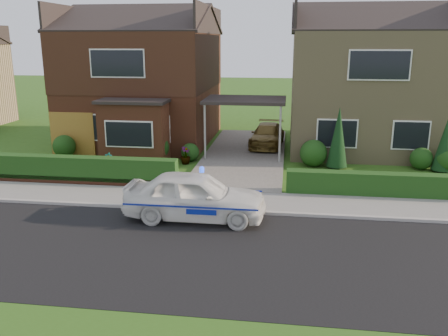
# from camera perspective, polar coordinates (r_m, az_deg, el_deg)

# --- Properties ---
(ground) EXTENTS (120.00, 120.00, 0.00)m
(ground) POSITION_cam_1_polar(r_m,az_deg,el_deg) (12.71, -2.21, -10.19)
(ground) COLOR #2B5316
(ground) RESTS_ON ground
(road) EXTENTS (60.00, 6.00, 0.02)m
(road) POSITION_cam_1_polar(r_m,az_deg,el_deg) (12.71, -2.21, -10.19)
(road) COLOR black
(road) RESTS_ON ground
(kerb) EXTENTS (60.00, 0.16, 0.12)m
(kerb) POSITION_cam_1_polar(r_m,az_deg,el_deg) (15.47, -0.26, -5.19)
(kerb) COLOR #9E9993
(kerb) RESTS_ON ground
(sidewalk) EXTENTS (60.00, 2.00, 0.10)m
(sidewalk) POSITION_cam_1_polar(r_m,az_deg,el_deg) (16.45, 0.25, -3.96)
(sidewalk) COLOR slate
(sidewalk) RESTS_ON ground
(driveway) EXTENTS (3.80, 12.00, 0.12)m
(driveway) POSITION_cam_1_polar(r_m,az_deg,el_deg) (23.04, 2.50, 1.65)
(driveway) COLOR #666059
(driveway) RESTS_ON ground
(house_left) EXTENTS (7.50, 9.53, 7.25)m
(house_left) POSITION_cam_1_polar(r_m,az_deg,el_deg) (26.44, -9.63, 11.43)
(house_left) COLOR brown
(house_left) RESTS_ON ground
(house_right) EXTENTS (7.50, 8.06, 7.25)m
(house_right) POSITION_cam_1_polar(r_m,az_deg,el_deg) (25.64, 16.49, 10.59)
(house_right) COLOR tan
(house_right) RESTS_ON ground
(carport_link) EXTENTS (3.80, 3.00, 2.77)m
(carport_link) POSITION_cam_1_polar(r_m,az_deg,el_deg) (22.53, 2.56, 8.05)
(carport_link) COLOR black
(carport_link) RESTS_ON ground
(garage_door) EXTENTS (2.20, 0.10, 2.10)m
(garage_door) POSITION_cam_1_polar(r_m,az_deg,el_deg) (24.03, -17.75, 3.91)
(garage_door) COLOR brown
(garage_door) RESTS_ON ground
(dwarf_wall) EXTENTS (7.70, 0.25, 0.36)m
(dwarf_wall) POSITION_cam_1_polar(r_m,az_deg,el_deg) (19.10, -16.78, -1.49)
(dwarf_wall) COLOR brown
(dwarf_wall) RESTS_ON ground
(hedge_left) EXTENTS (7.50, 0.55, 0.90)m
(hedge_left) POSITION_cam_1_polar(r_m,az_deg,el_deg) (19.28, -16.56, -1.87)
(hedge_left) COLOR black
(hedge_left) RESTS_ON ground
(hedge_right) EXTENTS (7.50, 0.55, 0.80)m
(hedge_right) POSITION_cam_1_polar(r_m,az_deg,el_deg) (17.93, 19.55, -3.41)
(hedge_right) COLOR black
(hedge_right) RESTS_ON ground
(shrub_left_far) EXTENTS (1.08, 1.08, 1.08)m
(shrub_left_far) POSITION_cam_1_polar(r_m,az_deg,el_deg) (23.83, -18.67, 2.50)
(shrub_left_far) COLOR black
(shrub_left_far) RESTS_ON ground
(shrub_left_mid) EXTENTS (1.32, 1.32, 1.32)m
(shrub_left_mid) POSITION_cam_1_polar(r_m,az_deg,el_deg) (22.00, -8.34, 2.45)
(shrub_left_mid) COLOR black
(shrub_left_mid) RESTS_ON ground
(shrub_left_near) EXTENTS (0.84, 0.84, 0.84)m
(shrub_left_near) POSITION_cam_1_polar(r_m,az_deg,el_deg) (21.95, -4.09, 1.91)
(shrub_left_near) COLOR black
(shrub_left_near) RESTS_ON ground
(shrub_right_near) EXTENTS (1.20, 1.20, 1.20)m
(shrub_right_near) POSITION_cam_1_polar(r_m,az_deg,el_deg) (21.30, 10.72, 1.76)
(shrub_right_near) COLOR black
(shrub_right_near) RESTS_ON ground
(shrub_right_mid) EXTENTS (0.96, 0.96, 0.96)m
(shrub_right_mid) POSITION_cam_1_polar(r_m,az_deg,el_deg) (22.16, 22.65, 1.04)
(shrub_right_mid) COLOR black
(shrub_right_mid) RESTS_ON ground
(shrub_right_far) EXTENTS (1.08, 1.08, 1.08)m
(shrub_right_far) POSITION_cam_1_polar(r_m,az_deg,el_deg) (22.15, 25.35, 0.90)
(shrub_right_far) COLOR black
(shrub_right_far) RESTS_ON ground
(conifer_a) EXTENTS (0.90, 0.90, 2.60)m
(conifer_a) POSITION_cam_1_polar(r_m,az_deg,el_deg) (21.03, 13.56, 3.39)
(conifer_a) COLOR black
(conifer_a) RESTS_ON ground
(conifer_b) EXTENTS (0.90, 0.90, 2.20)m
(conifer_b) POSITION_cam_1_polar(r_m,az_deg,el_deg) (21.97, 25.02, 2.34)
(conifer_b) COLOR black
(conifer_b) RESTS_ON ground
(police_car) EXTENTS (4.05, 4.42, 1.67)m
(police_car) POSITION_cam_1_polar(r_m,az_deg,el_deg) (14.75, -3.49, -3.40)
(police_car) COLOR white
(police_car) RESTS_ON ground
(driveway_car) EXTENTS (1.81, 3.95, 1.12)m
(driveway_car) POSITION_cam_1_polar(r_m,az_deg,el_deg) (24.62, 5.24, 3.96)
(driveway_car) COLOR brown
(driveway_car) RESTS_ON driveway
(potted_plant_a) EXTENTS (0.37, 0.27, 0.66)m
(potted_plant_a) POSITION_cam_1_polar(r_m,az_deg,el_deg) (21.33, -13.73, 0.87)
(potted_plant_a) COLOR gray
(potted_plant_a) RESTS_ON ground
(potted_plant_b) EXTENTS (0.52, 0.50, 0.74)m
(potted_plant_b) POSITION_cam_1_polar(r_m,az_deg,el_deg) (22.05, -10.76, 1.60)
(potted_plant_b) COLOR gray
(potted_plant_b) RESTS_ON ground
(potted_plant_c) EXTENTS (0.59, 0.59, 0.78)m
(potted_plant_c) POSITION_cam_1_polar(r_m,az_deg,el_deg) (21.41, -4.67, 1.48)
(potted_plant_c) COLOR gray
(potted_plant_c) RESTS_ON ground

